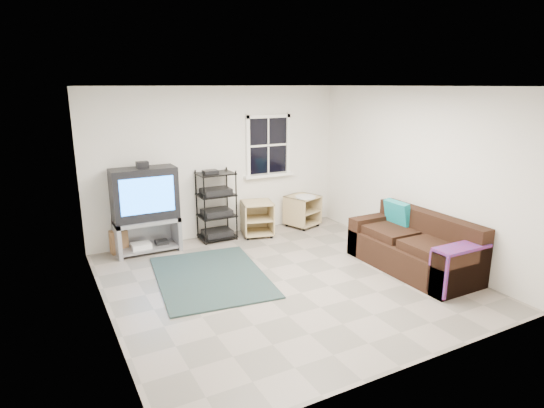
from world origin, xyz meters
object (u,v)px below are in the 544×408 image
side_table_right (301,208)px  sofa (415,248)px  tv_unit (145,203)px  av_rack (217,210)px  side_table_left (257,217)px

side_table_right → sofa: bearing=-82.1°
tv_unit → av_rack: 1.24m
tv_unit → av_rack: bearing=1.4°
tv_unit → side_table_left: 1.99m
tv_unit → av_rack: (1.21, 0.03, -0.28)m
tv_unit → sofa: tv_unit is taller
side_table_left → av_rack: bearing=171.1°
tv_unit → side_table_left: bearing=-2.4°
av_rack → sofa: size_ratio=0.63×
tv_unit → av_rack: tv_unit is taller
side_table_right → av_rack: bearing=178.8°
side_table_right → sofa: sofa is taller
sofa → tv_unit: bearing=141.8°
side_table_left → side_table_right: size_ratio=0.94×
side_table_left → sofa: sofa is taller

